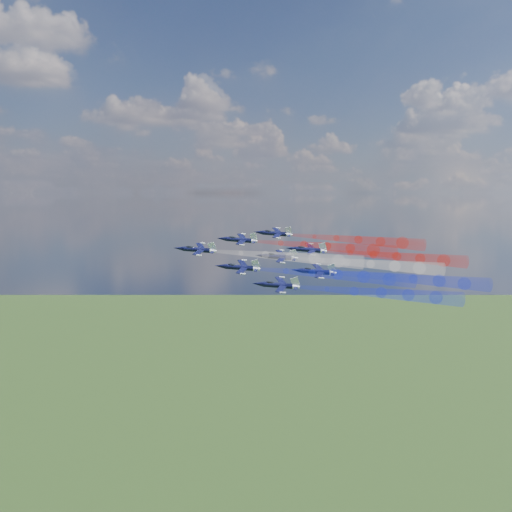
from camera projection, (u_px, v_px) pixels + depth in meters
jet_lead at (197, 250)px, 172.84m from camera, size 16.11×15.45×6.88m
trail_lead at (290, 257)px, 173.09m from camera, size 38.67×25.52×8.39m
jet_inner_left at (240, 267)px, 163.34m from camera, size 16.11×15.45×6.88m
trail_inner_left at (338, 275)px, 163.58m from camera, size 38.67×25.52×8.39m
jet_inner_right at (239, 240)px, 182.30m from camera, size 16.11×15.45×6.88m
trail_inner_right at (327, 247)px, 182.54m from camera, size 38.67×25.52×8.39m
jet_outer_left at (278, 285)px, 155.36m from camera, size 16.11×15.45×6.88m
trail_outer_left at (381, 293)px, 155.61m from camera, size 38.67×25.52×8.39m
jet_center_third at (279, 257)px, 173.75m from camera, size 16.11×15.45×6.88m
trail_center_third at (371, 264)px, 173.99m from camera, size 38.67×25.52×8.39m
jet_outer_right at (275, 233)px, 191.29m from camera, size 16.11×15.45×6.88m
trail_outer_right at (359, 240)px, 191.54m from camera, size 38.67×25.52×8.39m
jet_rear_left at (316, 272)px, 164.57m from camera, size 16.11×15.45×6.88m
trail_rear_left at (413, 279)px, 164.82m from camera, size 38.67×25.52×8.39m
jet_rear_right at (308, 250)px, 180.68m from camera, size 16.11×15.45×6.88m
trail_rear_right at (397, 257)px, 180.93m from camera, size 38.67×25.52×8.39m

